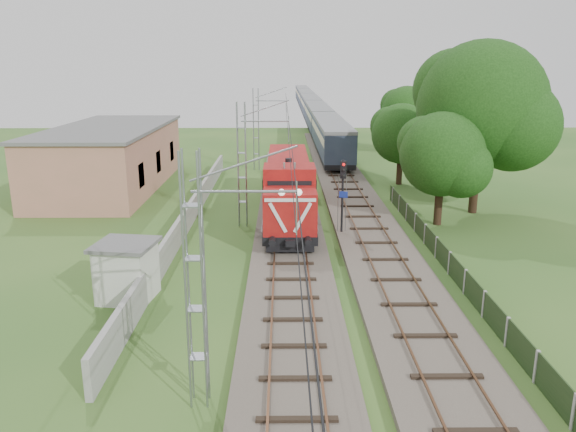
{
  "coord_description": "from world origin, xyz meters",
  "views": [
    {
      "loc": [
        -0.4,
        -23.52,
        10.31
      ],
      "look_at": [
        -0.11,
        6.23,
        2.2
      ],
      "focal_mm": 35.0,
      "sensor_mm": 36.0,
      "label": 1
    }
  ],
  "objects_px": {
    "coach_rake": "(310,105)",
    "relay_hut": "(127,271)",
    "signal_post": "(343,185)",
    "locomotive": "(288,186)"
  },
  "relations": [
    {
      "from": "locomotive",
      "to": "signal_post",
      "type": "height_order",
      "value": "locomotive"
    },
    {
      "from": "signal_post",
      "to": "relay_hut",
      "type": "bearing_deg",
      "value": -138.79
    },
    {
      "from": "signal_post",
      "to": "locomotive",
      "type": "bearing_deg",
      "value": 126.87
    },
    {
      "from": "coach_rake",
      "to": "relay_hut",
      "type": "xyz_separation_m",
      "value": [
        -12.4,
        -85.79,
        -1.23
      ]
    },
    {
      "from": "locomotive",
      "to": "coach_rake",
      "type": "xyz_separation_m",
      "value": [
        5.0,
        72.19,
        0.3
      ]
    },
    {
      "from": "coach_rake",
      "to": "signal_post",
      "type": "xyz_separation_m",
      "value": [
        -1.77,
        -76.49,
        0.7
      ]
    },
    {
      "from": "locomotive",
      "to": "relay_hut",
      "type": "xyz_separation_m",
      "value": [
        -7.4,
        -13.61,
        -0.93
      ]
    },
    {
      "from": "signal_post",
      "to": "coach_rake",
      "type": "bearing_deg",
      "value": 88.67
    },
    {
      "from": "signal_post",
      "to": "relay_hut",
      "type": "relative_size",
      "value": 1.64
    },
    {
      "from": "relay_hut",
      "to": "coach_rake",
      "type": "bearing_deg",
      "value": 81.78
    }
  ]
}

